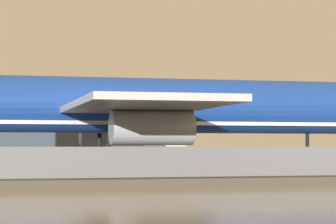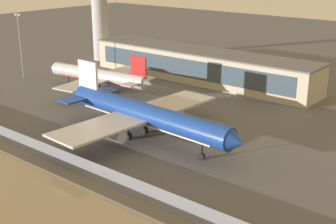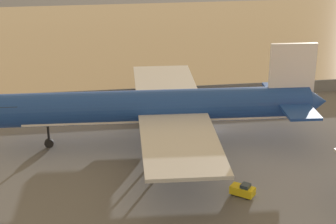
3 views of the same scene
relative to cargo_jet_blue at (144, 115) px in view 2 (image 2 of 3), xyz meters
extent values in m
plane|color=#565659|center=(-9.16, -4.70, -6.22)|extent=(500.00, 500.00, 0.00)
cube|color=#474238|center=(-9.16, -25.20, -5.97)|extent=(320.00, 3.00, 0.50)
cube|color=slate|center=(-9.16, -20.70, -4.98)|extent=(280.00, 0.08, 2.47)
cylinder|color=slate|center=(-9.16, -20.70, -4.98)|extent=(0.10, 0.10, 2.47)
cylinder|color=#193D93|center=(0.80, -0.04, 0.23)|extent=(49.23, 8.00, 5.26)
cone|color=#193D93|center=(26.71, -1.50, 0.23)|extent=(3.69, 5.18, 5.00)
cone|color=#193D93|center=(-25.11, 1.41, 0.23)|extent=(3.68, 4.92, 4.73)
cube|color=#232D3D|center=(23.31, -1.31, 0.88)|extent=(3.14, 4.63, 1.58)
cube|color=silver|center=(0.80, -0.04, -1.22)|extent=(41.83, 6.54, 0.95)
cube|color=#B7BABF|center=(-0.99, 11.84, -0.43)|extent=(12.08, 24.09, 0.53)
cube|color=#B7BABF|center=(-2.31, -11.65, -0.43)|extent=(12.08, 24.09, 0.53)
cylinder|color=#B7BABF|center=(0.37, 9.88, -2.14)|extent=(7.01, 3.27, 2.89)
cylinder|color=#B7BABF|center=(-0.73, -9.86, -2.14)|extent=(7.01, 3.27, 2.89)
cube|color=silver|center=(-20.73, 1.16, 5.49)|extent=(7.38, 1.04, 8.94)
cube|color=#193D93|center=(-20.49, 5.47, 0.62)|extent=(5.38, 8.89, 0.42)
cube|color=#193D93|center=(-20.98, -3.14, 0.62)|extent=(5.38, 8.89, 0.42)
cylinder|color=black|center=(17.93, -1.01, -3.94)|extent=(0.37, 0.37, 3.08)
cylinder|color=black|center=(17.93, -1.01, -5.48)|extent=(1.50, 0.66, 1.47)
cylinder|color=black|center=(-2.47, 2.90, -3.94)|extent=(0.42, 0.42, 3.08)
cylinder|color=black|center=(-2.47, 2.90, -5.48)|extent=(1.76, 1.28, 1.69)
cylinder|color=black|center=(-2.78, -2.61, -3.94)|extent=(0.42, 0.42, 3.08)
cylinder|color=black|center=(-2.78, -2.61, -5.48)|extent=(1.76, 1.28, 1.69)
cylinder|color=silver|center=(-40.19, 21.99, -0.91)|extent=(37.85, 8.67, 4.33)
cone|color=silver|center=(-60.05, 19.66, -0.91)|extent=(3.27, 4.41, 4.11)
cone|color=silver|center=(-20.34, 24.31, -0.91)|extent=(3.25, 4.20, 3.90)
cube|color=#232D3D|center=(-57.37, 19.98, -0.37)|extent=(2.79, 3.93, 1.30)
cube|color=#B21919|center=(-40.19, 21.99, -2.10)|extent=(32.14, 7.15, 0.78)
cube|color=#B7BABF|center=(-37.28, 13.24, -1.46)|extent=(10.31, 18.89, 0.43)
cube|color=#B7BABF|center=(-39.37, 31.17, -1.46)|extent=(10.31, 18.89, 0.43)
cylinder|color=#B7BABF|center=(-38.56, 14.55, -2.86)|extent=(5.50, 2.98, 2.38)
cylinder|color=#B7BABF|center=(-40.33, 29.60, -2.86)|extent=(5.50, 2.98, 2.38)
cube|color=#B21919|center=(-23.76, 23.91, 3.41)|extent=(5.66, 1.17, 7.36)
cube|color=silver|center=(-23.38, 20.63, -0.59)|extent=(4.50, 7.01, 0.35)
cube|color=silver|center=(-24.15, 27.20, -0.59)|extent=(4.50, 7.01, 0.35)
cylinder|color=black|center=(-53.26, 20.46, -4.34)|extent=(0.30, 0.30, 2.53)
cylinder|color=black|center=(-53.26, 20.46, -5.61)|extent=(1.26, 0.61, 1.21)
cylinder|color=black|center=(-37.31, 20.04, -4.34)|extent=(0.35, 0.35, 2.53)
cylinder|color=black|center=(-37.31, 20.04, -5.61)|extent=(1.50, 1.13, 1.39)
cylinder|color=black|center=(-37.84, 24.55, -4.34)|extent=(0.35, 0.35, 2.53)
cylinder|color=black|center=(-37.84, 24.55, -5.61)|extent=(1.50, 1.13, 1.39)
cube|color=yellow|center=(-8.51, 18.30, -5.47)|extent=(3.49, 3.26, 1.11)
cube|color=#283847|center=(-8.82, 18.55, -4.67)|extent=(1.68, 1.70, 0.50)
cylinder|color=black|center=(-9.71, 18.40, -5.87)|extent=(0.68, 0.61, 0.70)
cylinder|color=black|center=(-8.85, 19.45, -5.87)|extent=(0.68, 0.61, 0.70)
cylinder|color=black|center=(-8.17, 17.15, -5.87)|extent=(0.68, 0.61, 0.70)
cylinder|color=black|center=(-7.31, 18.20, -5.87)|extent=(0.68, 0.61, 0.70)
cube|color=white|center=(-36.60, 21.30, -4.95)|extent=(5.45, 4.73, 2.07)
cube|color=#283847|center=(-35.12, 22.35, -4.56)|extent=(2.09, 2.29, 0.83)
cube|color=orange|center=(-36.60, 21.30, -3.82)|extent=(1.02, 1.15, 0.16)
cylinder|color=black|center=(-35.83, 22.99, -5.80)|extent=(0.81, 0.67, 0.84)
cylinder|color=black|center=(-34.75, 21.48, -5.80)|extent=(0.81, 0.67, 0.84)
cylinder|color=black|center=(-38.45, 21.12, -5.80)|extent=(0.81, 0.67, 0.84)
cylinder|color=black|center=(-37.37, 19.60, -5.80)|extent=(0.81, 0.67, 0.84)
cylinder|color=#ADADB2|center=(-76.12, 56.93, 8.65)|extent=(6.60, 6.60, 29.73)
cube|color=#BCB299|center=(-22.83, 54.76, -1.02)|extent=(87.37, 15.30, 10.39)
cube|color=#3D4C5B|center=(-22.83, 47.03, -0.50)|extent=(80.38, 0.16, 6.23)
cube|color=#5B5E63|center=(-22.83, 54.76, 4.42)|extent=(87.97, 15.90, 0.50)
cylinder|color=#93969B|center=(-74.03, 16.38, 5.39)|extent=(0.36, 0.36, 23.22)
cube|color=#93969B|center=(-74.03, 16.38, 16.75)|extent=(3.20, 0.24, 0.24)
cube|color=silver|center=(-75.23, 16.38, 16.45)|extent=(0.60, 0.40, 0.44)
cube|color=silver|center=(-72.83, 16.38, 16.45)|extent=(0.60, 0.40, 0.44)
camera|label=1|loc=(-18.45, -73.21, -3.80)|focal=85.00mm
camera|label=2|loc=(71.71, -78.18, 36.00)|focal=50.00mm
camera|label=3|loc=(10.77, 82.28, 31.52)|focal=60.00mm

